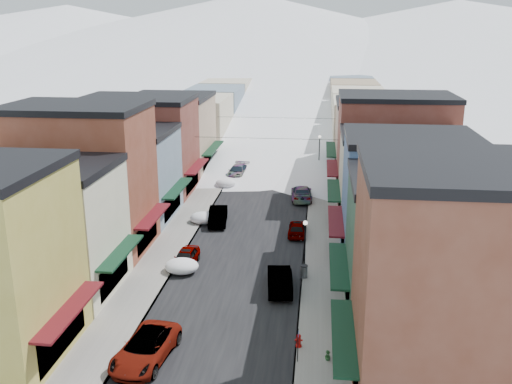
% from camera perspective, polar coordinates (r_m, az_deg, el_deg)
% --- Properties ---
extents(road, '(10.00, 160.00, 0.01)m').
position_cam_1_polar(road, '(85.75, 2.23, 3.86)').
color(road, black).
rests_on(road, ground).
extents(sidewalk_left, '(3.20, 160.00, 0.15)m').
position_cam_1_polar(sidewalk_left, '(86.45, -2.14, 4.01)').
color(sidewalk_left, gray).
rests_on(sidewalk_left, ground).
extents(sidewalk_right, '(3.20, 160.00, 0.15)m').
position_cam_1_polar(sidewalk_right, '(85.53, 6.65, 3.77)').
color(sidewalk_right, gray).
rests_on(sidewalk_right, ground).
extents(curb_left, '(0.10, 160.00, 0.15)m').
position_cam_1_polar(curb_left, '(86.24, -1.12, 3.99)').
color(curb_left, slate).
rests_on(curb_left, ground).
extents(curb_right, '(0.10, 160.00, 0.15)m').
position_cam_1_polar(curb_right, '(85.53, 5.61, 3.81)').
color(curb_right, slate).
rests_on(curb_right, ground).
extents(bldg_l_cream, '(11.30, 8.20, 9.50)m').
position_cam_1_polar(bldg_l_cream, '(43.09, -20.52, -3.45)').
color(bldg_l_cream, beige).
rests_on(bldg_l_cream, ground).
extents(bldg_l_brick_near, '(12.30, 8.20, 12.50)m').
position_cam_1_polar(bldg_l_brick_near, '(49.77, -17.16, 1.28)').
color(bldg_l_brick_near, brown).
rests_on(bldg_l_brick_near, ground).
extents(bldg_l_grayblue, '(11.30, 9.20, 9.00)m').
position_cam_1_polar(bldg_l_grayblue, '(57.65, -13.28, 1.79)').
color(bldg_l_grayblue, gray).
rests_on(bldg_l_grayblue, ground).
extents(bldg_l_brick_far, '(13.30, 9.20, 11.00)m').
position_cam_1_polar(bldg_l_brick_far, '(66.04, -11.59, 4.62)').
color(bldg_l_brick_far, brown).
rests_on(bldg_l_brick_far, ground).
extents(bldg_l_tan, '(11.30, 11.20, 10.00)m').
position_cam_1_polar(bldg_l_tan, '(75.27, -8.54, 5.81)').
color(bldg_l_tan, tan).
rests_on(bldg_l_tan, ground).
extents(bldg_r_brick_near, '(12.30, 9.20, 12.50)m').
position_cam_1_polar(bldg_r_brick_near, '(30.23, 20.75, -8.88)').
color(bldg_r_brick_near, brown).
rests_on(bldg_r_brick_near, ground).
extents(bldg_r_green, '(11.30, 9.20, 9.50)m').
position_cam_1_polar(bldg_r_green, '(38.77, 16.69, -5.27)').
color(bldg_r_green, '#204431').
rests_on(bldg_r_green, ground).
extents(bldg_r_blue, '(11.30, 9.20, 10.50)m').
position_cam_1_polar(bldg_r_blue, '(47.01, 14.91, -0.68)').
color(bldg_r_blue, '#3C5A89').
rests_on(bldg_r_blue, ground).
extents(bldg_r_cream, '(12.30, 9.20, 9.00)m').
position_cam_1_polar(bldg_r_cream, '(55.85, 14.09, 1.27)').
color(bldg_r_cream, beige).
rests_on(bldg_r_cream, ground).
extents(bldg_r_brick_far, '(13.30, 9.20, 11.50)m').
position_cam_1_polar(bldg_r_brick_far, '(64.32, 13.61, 4.41)').
color(bldg_r_brick_far, maroon).
rests_on(bldg_r_brick_far, ground).
extents(bldg_r_tan, '(11.30, 11.20, 9.50)m').
position_cam_1_polar(bldg_r_tan, '(74.15, 11.89, 5.28)').
color(bldg_r_tan, '#9F8068').
rests_on(bldg_r_tan, ground).
extents(distant_blocks, '(34.00, 55.00, 8.00)m').
position_cam_1_polar(distant_blocks, '(107.66, 3.18, 8.58)').
color(distant_blocks, gray).
rests_on(distant_blocks, ground).
extents(mountain_ridge, '(670.00, 340.00, 34.00)m').
position_cam_1_polar(mountain_ridge, '(301.78, 1.62, 15.59)').
color(mountain_ridge, silver).
rests_on(mountain_ridge, ground).
extents(overhead_cables, '(16.40, 15.04, 0.04)m').
position_cam_1_polar(overhead_cables, '(72.32, 1.55, 6.51)').
color(overhead_cables, black).
rests_on(overhead_cables, ground).
extents(car_white_suv, '(3.30, 5.92, 1.57)m').
position_cam_1_polar(car_white_suv, '(34.48, -10.99, -15.08)').
color(car_white_suv, white).
rests_on(car_white_suv, ground).
extents(car_silver_sedan, '(1.82, 4.11, 1.38)m').
position_cam_1_polar(car_silver_sedan, '(46.29, -7.04, -6.52)').
color(car_silver_sedan, '#999BA1').
rests_on(car_silver_sedan, ground).
extents(car_dark_hatch, '(2.23, 4.96, 1.58)m').
position_cam_1_polar(car_dark_hatch, '(55.46, -3.83, -2.38)').
color(car_dark_hatch, black).
rests_on(car_dark_hatch, ground).
extents(car_silver_wagon, '(2.77, 5.55, 1.55)m').
position_cam_1_polar(car_silver_wagon, '(72.16, -1.84, 2.08)').
color(car_silver_wagon, '#96999E').
rests_on(car_silver_wagon, ground).
extents(car_green_sedan, '(2.25, 5.11, 1.63)m').
position_cam_1_polar(car_green_sedan, '(41.95, 2.38, -8.72)').
color(car_green_sedan, black).
rests_on(car_green_sedan, ground).
extents(car_gray_suv, '(1.63, 4.05, 1.38)m').
position_cam_1_polar(car_gray_suv, '(52.49, 4.15, -3.61)').
color(car_gray_suv, '#9EA0A6').
rests_on(car_gray_suv, ground).
extents(car_black_sedan, '(2.58, 5.62, 1.59)m').
position_cam_1_polar(car_black_sedan, '(62.96, 4.58, -0.09)').
color(car_black_sedan, black).
rests_on(car_black_sedan, ground).
extents(car_lane_silver, '(2.30, 4.79, 1.58)m').
position_cam_1_polar(car_lane_silver, '(82.40, 0.75, 3.91)').
color(car_lane_silver, '#97999E').
rests_on(car_lane_silver, ground).
extents(car_lane_white, '(2.84, 5.21, 1.39)m').
position_cam_1_polar(car_lane_white, '(96.33, 4.04, 5.64)').
color(car_lane_white, white).
rests_on(car_lane_white, ground).
extents(fire_hydrant, '(0.48, 0.36, 0.82)m').
position_cam_1_polar(fire_hydrant, '(35.16, 4.29, -14.62)').
color(fire_hydrant, '#AC0C09').
rests_on(fire_hydrant, sidewalk_right).
extents(parking_sign, '(0.06, 0.28, 2.09)m').
position_cam_1_polar(parking_sign, '(33.36, 4.21, -14.78)').
color(parking_sign, black).
rests_on(parking_sign, sidewalk_right).
extents(trash_can, '(0.58, 0.58, 0.98)m').
position_cam_1_polar(trash_can, '(43.77, 4.81, -7.90)').
color(trash_can, slate).
rests_on(trash_can, sidewalk_right).
extents(streetlamp_near, '(0.35, 0.35, 4.16)m').
position_cam_1_polar(streetlamp_near, '(44.00, 4.92, -4.77)').
color(streetlamp_near, black).
rests_on(streetlamp_near, sidewalk_right).
extents(streetlamp_far, '(0.39, 0.39, 4.66)m').
position_cam_1_polar(streetlamp_far, '(75.18, 6.35, 4.38)').
color(streetlamp_far, black).
rests_on(streetlamp_far, sidewalk_right).
extents(planter_far, '(0.46, 0.46, 0.58)m').
position_cam_1_polar(planter_far, '(34.15, 7.18, -15.91)').
color(planter_far, '#224C24').
rests_on(planter_far, sidewalk_right).
extents(snow_pile_near, '(2.67, 2.84, 1.13)m').
position_cam_1_polar(snow_pile_near, '(45.17, -7.40, -7.34)').
color(snow_pile_near, white).
rests_on(snow_pile_near, ground).
extents(snow_pile_mid, '(2.66, 2.84, 1.13)m').
position_cam_1_polar(snow_pile_mid, '(55.76, -5.23, -2.59)').
color(snow_pile_mid, white).
rests_on(snow_pile_mid, ground).
extents(snow_pile_far, '(2.41, 2.69, 1.02)m').
position_cam_1_polar(snow_pile_far, '(67.91, -3.03, 0.90)').
color(snow_pile_far, white).
rests_on(snow_pile_far, ground).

